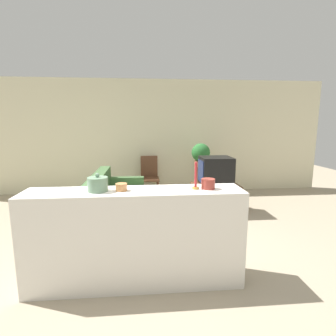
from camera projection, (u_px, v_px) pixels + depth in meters
name	position (u px, v px, depth m)	size (l,w,h in m)	color
ground_plane	(137.00, 264.00, 3.17)	(14.00, 14.00, 0.00)	tan
wall_back	(140.00, 137.00, 6.31)	(9.00, 0.06, 2.70)	beige
couch	(116.00, 204.00, 4.59)	(0.89, 1.95, 0.80)	#476B3D
tv_stand	(215.00, 198.00, 5.02)	(0.88, 0.57, 0.53)	brown
television	(216.00, 171.00, 4.93)	(0.58, 0.54, 0.53)	black
wooden_chair	(149.00, 175.00, 6.11)	(0.44, 0.44, 0.92)	brown
plant_stand	(200.00, 182.00, 6.01)	(0.19, 0.19, 0.71)	brown
potted_plant	(201.00, 154.00, 5.90)	(0.42, 0.42, 0.52)	#8E5B3D
foreground_counter	(136.00, 238.00, 2.72)	(2.21, 0.44, 1.01)	white
decorative_bowl	(98.00, 184.00, 2.59)	(0.20, 0.20, 0.18)	gray
candle_jar	(121.00, 187.00, 2.61)	(0.12, 0.12, 0.07)	#C6844C
candlestick	(196.00, 180.00, 2.67)	(0.07, 0.07, 0.28)	#B7933D
coffee_tin	(208.00, 184.00, 2.69)	(0.14, 0.14, 0.10)	#99382D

